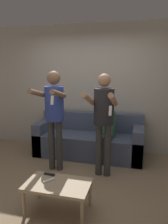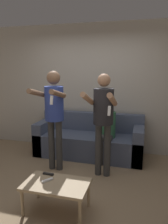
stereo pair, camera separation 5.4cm
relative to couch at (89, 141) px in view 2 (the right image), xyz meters
The scene contains 9 objects.
ground_plane 1.34m from the couch, 91.97° to the right, with size 14.00×14.00×0.00m, color #937A5B.
wall_back 1.13m from the couch, 96.14° to the left, with size 6.40×0.06×2.70m.
couch is the anchor object (origin of this frame).
person_standing_left 1.21m from the couch, 118.12° to the right, with size 0.44×0.70×1.75m.
person_standing_right 1.19m from the couch, 62.04° to the right, with size 0.45×0.79×1.71m.
person_seated 0.56m from the couch, 20.43° to the right, with size 0.31×0.53×1.21m.
coffee_table 1.88m from the couch, 88.72° to the right, with size 0.81×0.49×0.39m.
remote_near 1.87m from the couch, 92.52° to the right, with size 0.12×0.14×0.02m.
remote_far 1.71m from the couch, 94.78° to the right, with size 0.15×0.05×0.02m.
Camera 2 is at (1.08, -2.87, 1.81)m, focal length 35.00 mm.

